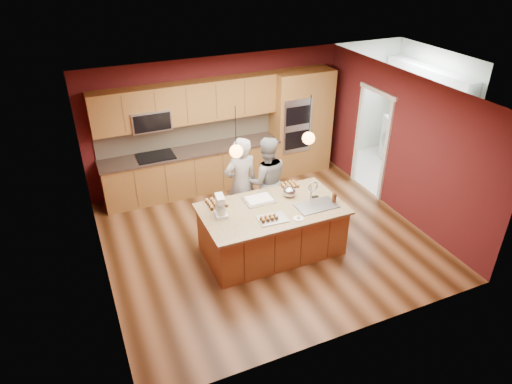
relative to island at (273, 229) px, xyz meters
name	(u,v)px	position (x,y,z in m)	size (l,w,h in m)	color
floor	(265,238)	(0.04, 0.37, -0.44)	(5.50, 5.50, 0.00)	#3E220F
ceiling	(267,92)	(0.04, 0.37, 2.26)	(5.50, 5.50, 0.00)	silver
wall_back	(216,121)	(0.04, 2.87, 0.91)	(5.50, 5.50, 0.00)	#4E1517
wall_front	(351,258)	(0.04, -2.13, 0.91)	(5.50, 5.50, 0.00)	#4E1517
wall_left	(94,206)	(-2.71, 0.37, 0.91)	(5.00, 5.00, 0.00)	#4E1517
wall_right	(400,145)	(2.79, 0.37, 0.91)	(5.00, 5.00, 0.00)	#4E1517
cabinet_run	(190,147)	(-0.64, 2.62, 0.54)	(3.74, 0.64, 2.30)	olive
oven_column	(301,122)	(1.88, 2.57, 0.71)	(1.30, 0.62, 2.30)	olive
doorway_trim	(371,144)	(2.77, 1.17, 0.61)	(0.08, 1.11, 2.20)	silver
laundry_room	(428,86)	(4.39, 1.57, 1.51)	(2.60, 2.70, 2.70)	beige
pendant_left	(236,151)	(-0.63, 0.00, 1.56)	(0.20, 0.20, 0.80)	black
pendant_right	(309,138)	(0.59, 0.00, 1.56)	(0.20, 0.20, 0.80)	black
island	(273,229)	(0.00, 0.00, 0.00)	(2.35, 1.32, 1.25)	olive
person_left	(241,184)	(-0.20, 0.91, 0.45)	(0.65, 0.43, 1.78)	black
person_right	(266,181)	(0.29, 0.91, 0.41)	(0.83, 0.65, 1.70)	slate
stand_mixer	(220,207)	(-0.87, 0.13, 0.58)	(0.22, 0.29, 0.36)	white
sheet_cake	(259,200)	(-0.12, 0.30, 0.44)	(0.50, 0.37, 0.05)	silver
cooling_rack	(272,219)	(-0.16, -0.31, 0.43)	(0.45, 0.32, 0.02)	#ADB0B5
mixing_bowl	(289,192)	(0.41, 0.23, 0.51)	(0.22, 0.22, 0.19)	#B1B3B8
plate	(298,219)	(0.22, -0.46, 0.43)	(0.17, 0.17, 0.01)	white
tumbler	(334,198)	(1.02, -0.23, 0.50)	(0.08, 0.08, 0.15)	#3C1C0C
phone	(315,197)	(0.80, 0.03, 0.43)	(0.12, 0.06, 0.01)	black
cupcakes_left	(217,203)	(-0.82, 0.47, 0.46)	(0.34, 0.34, 0.08)	tan
cupcakes_rack	(269,217)	(-0.22, -0.31, 0.47)	(0.31, 0.15, 0.07)	tan
cupcakes_right	(290,185)	(0.58, 0.53, 0.46)	(0.31, 0.23, 0.07)	tan
washer	(423,154)	(4.27, 1.20, 0.07)	(0.63, 0.65, 1.02)	white
dryer	(399,141)	(4.23, 1.99, 0.09)	(0.66, 0.69, 1.07)	white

